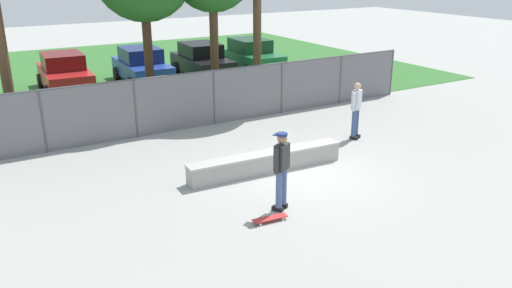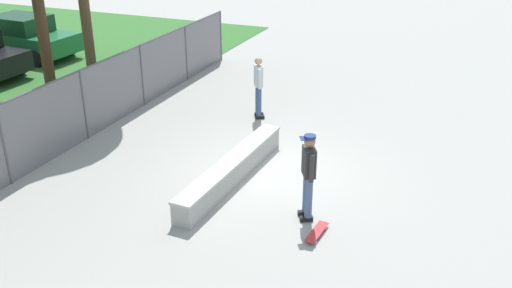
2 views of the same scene
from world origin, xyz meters
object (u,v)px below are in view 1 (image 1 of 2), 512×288
(car_black, at_px, (202,60))
(skateboard, at_px, (270,218))
(car_green, at_px, (251,55))
(car_red, at_px, (64,73))
(car_blue, at_px, (142,66))
(skateboarder, at_px, (282,167))
(bystander, at_px, (356,108))
(concrete_ledge, at_px, (267,162))

(car_black, bearing_deg, skateboard, -109.56)
(car_black, bearing_deg, car_green, 1.08)
(car_red, bearing_deg, car_blue, -2.87)
(skateboarder, distance_m, car_blue, 14.23)
(skateboarder, relative_size, car_blue, 0.43)
(skateboarder, height_order, car_red, skateboarder)
(skateboarder, bearing_deg, bystander, 32.04)
(skateboard, bearing_deg, car_black, 70.44)
(car_blue, distance_m, car_black, 2.96)
(skateboarder, relative_size, car_black, 0.43)
(concrete_ledge, height_order, car_black, car_black)
(concrete_ledge, distance_m, skateboarder, 2.39)
(skateboarder, distance_m, bystander, 5.67)
(bystander, bearing_deg, concrete_ledge, -166.59)
(car_black, relative_size, car_green, 1.00)
(bystander, bearing_deg, car_blue, 106.01)
(concrete_ledge, distance_m, car_blue, 12.10)
(concrete_ledge, bearing_deg, bystander, 13.41)
(skateboarder, xyz_separation_m, car_black, (4.57, 13.97, -0.19))
(skateboard, bearing_deg, bystander, 32.36)
(concrete_ledge, relative_size, skateboard, 5.53)
(skateboarder, height_order, skateboard, skateboarder)
(bystander, bearing_deg, car_green, 76.86)
(car_blue, relative_size, car_black, 1.00)
(skateboarder, xyz_separation_m, bystander, (4.80, 3.01, -0.02))
(skateboard, relative_size, car_black, 0.19)
(skateboarder, height_order, car_blue, skateboarder)
(car_blue, bearing_deg, car_green, -1.18)
(car_blue, xyz_separation_m, bystander, (3.20, -11.13, 0.17))
(car_red, xyz_separation_m, car_green, (9.18, -0.29, 0.00))
(concrete_ledge, bearing_deg, skateboard, -120.31)
(car_red, bearing_deg, car_black, -3.08)
(skateboarder, relative_size, bystander, 1.01)
(skateboard, height_order, car_blue, car_blue)
(concrete_ledge, distance_m, skateboard, 2.85)
(car_black, xyz_separation_m, bystander, (0.24, -10.96, 0.17))
(bystander, bearing_deg, skateboard, -147.64)
(car_green, xyz_separation_m, bystander, (-2.57, -11.01, 0.17))
(car_black, xyz_separation_m, car_green, (2.81, 0.05, 0.00))
(car_black, height_order, car_green, same)
(skateboard, xyz_separation_m, bystander, (5.33, 3.38, 0.94))
(car_red, distance_m, bystander, 13.09)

